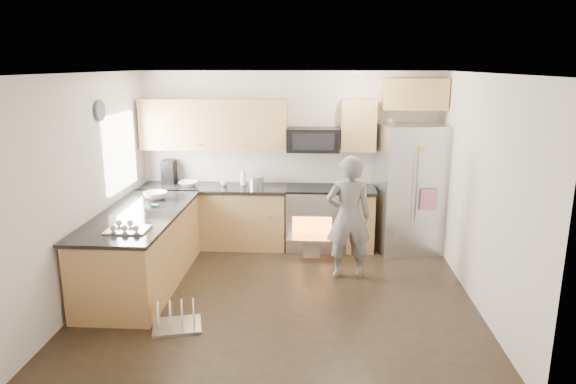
# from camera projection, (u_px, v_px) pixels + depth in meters

# --- Properties ---
(ground) EXTENTS (4.50, 4.50, 0.00)m
(ground) POSITION_uv_depth(u_px,v_px,m) (281.00, 295.00, 6.15)
(ground) COLOR black
(ground) RESTS_ON ground
(room_shell) EXTENTS (4.54, 4.04, 2.62)m
(room_shell) POSITION_uv_depth(u_px,v_px,m) (277.00, 157.00, 5.77)
(room_shell) COLOR beige
(room_shell) RESTS_ON ground
(back_cabinet_run) EXTENTS (4.45, 0.64, 2.50)m
(back_cabinet_run) POSITION_uv_depth(u_px,v_px,m) (250.00, 183.00, 7.65)
(back_cabinet_run) COLOR tan
(back_cabinet_run) RESTS_ON ground
(peninsula) EXTENTS (0.96, 2.36, 1.02)m
(peninsula) POSITION_uv_depth(u_px,v_px,m) (142.00, 248.00, 6.38)
(peninsula) COLOR tan
(peninsula) RESTS_ON ground
(stove_range) EXTENTS (0.76, 0.97, 1.79)m
(stove_range) POSITION_uv_depth(u_px,v_px,m) (312.00, 204.00, 7.61)
(stove_range) COLOR #B7B7BC
(stove_range) RESTS_ON ground
(refrigerator) EXTENTS (1.02, 0.86, 1.86)m
(refrigerator) POSITION_uv_depth(u_px,v_px,m) (410.00, 188.00, 7.47)
(refrigerator) COLOR #B7B7BC
(refrigerator) RESTS_ON ground
(person) EXTENTS (0.63, 0.45, 1.60)m
(person) POSITION_uv_depth(u_px,v_px,m) (349.00, 217.00, 6.52)
(person) COLOR slate
(person) RESTS_ON ground
(dish_rack) EXTENTS (0.58, 0.51, 0.31)m
(dish_rack) POSITION_uv_depth(u_px,v_px,m) (177.00, 320.00, 5.38)
(dish_rack) COLOR #B7B7BC
(dish_rack) RESTS_ON ground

